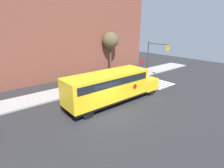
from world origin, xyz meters
TOP-DOWN VIEW (x-y plane):
  - ground_plane at (0.00, 0.00)m, footprint 60.00×60.00m
  - sidewalk_strip at (0.00, 6.50)m, footprint 44.00×3.00m
  - building_backdrop at (0.00, 13.00)m, footprint 32.00×4.00m
  - crosswalk_stripes at (9.48, 2.00)m, footprint 3.30×3.20m
  - school_bus at (1.36, 1.21)m, footprint 9.92×2.57m
  - stop_sign at (10.59, 5.51)m, footprint 0.67×0.10m
  - traffic_light at (11.86, 4.51)m, footprint 0.28×3.32m
  - tree_far_sidewalk at (8.54, 10.13)m, footprint 2.43×2.43m

SIDE VIEW (x-z plane):
  - ground_plane at x=0.00m, z-range 0.00..0.00m
  - crosswalk_stripes at x=9.48m, z-range 0.00..0.01m
  - sidewalk_strip at x=0.00m, z-range 0.00..0.15m
  - stop_sign at x=10.59m, z-range 0.39..2.83m
  - school_bus at x=1.36m, z-range 0.22..3.16m
  - traffic_light at x=11.86m, z-range 0.82..5.65m
  - tree_far_sidewalk at x=8.54m, z-range 1.75..7.83m
  - building_backdrop at x=0.00m, z-range 0.00..13.40m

